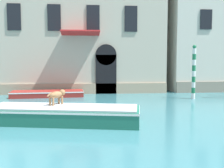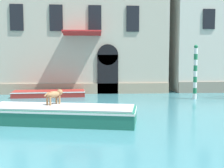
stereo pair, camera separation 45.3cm
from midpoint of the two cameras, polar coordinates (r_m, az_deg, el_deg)
palazzo_left at (r=24.17m, az=-8.54°, el=13.37°), size 14.96×7.40×12.33m
boat_foreground at (r=11.37m, az=-11.79°, el=-6.40°), size 6.73×3.23×0.70m
dog_on_deck at (r=11.73m, az=-12.92°, el=-2.30°), size 0.74×0.80×0.66m
boat_moored_near_palazzo at (r=19.89m, az=-14.45°, el=-2.02°), size 5.30×2.12×0.44m
mooring_pole_0 at (r=18.87m, az=16.72°, el=2.58°), size 0.26×0.26×3.72m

